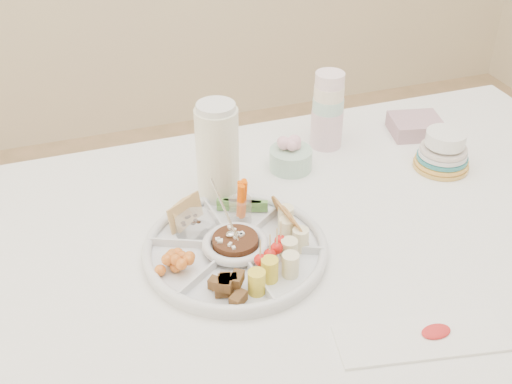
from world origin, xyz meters
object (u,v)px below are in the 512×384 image
object	(u,v)px
dining_table	(334,340)
party_tray	(235,247)
plate_stack	(443,152)
thermos	(217,153)

from	to	relation	value
dining_table	party_tray	size ratio (longest dim) A/B	4.00
party_tray	plate_stack	bearing A→B (deg)	15.08
dining_table	party_tray	xyz separation A→B (m)	(-0.27, -0.03, 0.40)
plate_stack	party_tray	bearing A→B (deg)	-164.92
dining_table	thermos	size ratio (longest dim) A/B	6.01
party_tray	thermos	size ratio (longest dim) A/B	1.50
dining_table	plate_stack	size ratio (longest dim) A/B	10.88
dining_table	party_tray	distance (m)	0.48
thermos	plate_stack	world-z (taller)	thermos
dining_table	plate_stack	world-z (taller)	plate_stack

